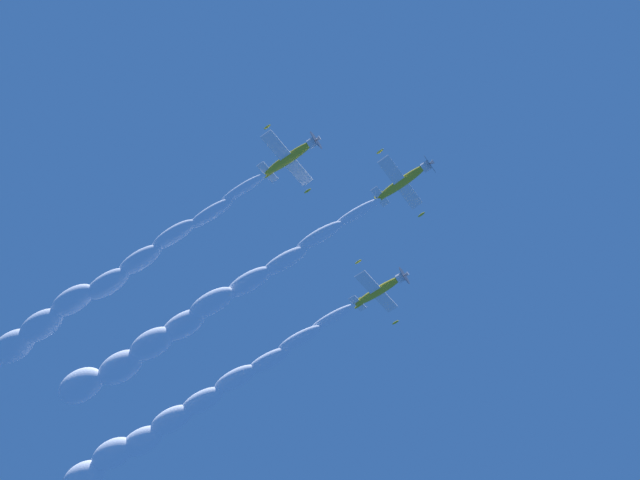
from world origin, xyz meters
TOP-DOWN VIEW (x-y plane):
  - airplane_lead at (-2.31, -2.94)m, footprint 7.63×8.03m
  - airplane_left_wingman at (-14.39, 3.54)m, footprint 7.66×7.93m
  - airplane_right_wingman at (-7.97, -14.36)m, footprint 7.66×8.07m
  - smoke_trail_lead at (-34.35, -13.71)m, footprint 44.30×17.61m
  - smoke_trail_left_wingman at (-46.45, -7.09)m, footprint 44.17×16.20m
  - smoke_trail_right_wingman at (-40.19, -25.18)m, footprint 44.10×17.09m

SIDE VIEW (x-z plane):
  - smoke_trail_left_wingman at x=-46.45m, z-range 74.73..79.99m
  - smoke_trail_lead at x=-34.35m, z-range 74.99..80.15m
  - smoke_trail_right_wingman at x=-40.19m, z-range 76.09..81.06m
  - airplane_left_wingman at x=-14.39m, z-range 77.60..81.18m
  - airplane_lead at x=-2.31m, z-range 77.76..81.43m
  - airplane_right_wingman at x=-7.97m, z-range 78.92..82.29m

